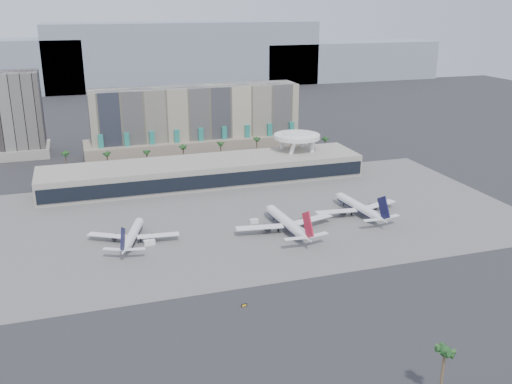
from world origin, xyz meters
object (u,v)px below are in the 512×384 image
object	(u,v)px
airliner_right	(359,207)
service_vehicle_a	(149,243)
airliner_left	(133,235)
airliner_centre	(287,222)
service_vehicle_b	(254,221)
taxiway_sign	(244,305)

from	to	relation	value
airliner_right	service_vehicle_a	world-z (taller)	airliner_right
airliner_left	service_vehicle_a	bearing A→B (deg)	-20.48
airliner_left	airliner_centre	size ratio (longest dim) A/B	0.81
service_vehicle_b	taxiway_sign	bearing A→B (deg)	-110.60
airliner_right	taxiway_sign	distance (m)	96.20
airliner_left	service_vehicle_b	xyz separation A→B (m)	(52.78, 5.00, -2.41)
service_vehicle_a	service_vehicle_b	bearing A→B (deg)	4.90
service_vehicle_b	service_vehicle_a	bearing A→B (deg)	-168.83
service_vehicle_a	taxiway_sign	world-z (taller)	service_vehicle_a
airliner_centre	service_vehicle_b	distance (m)	16.85
airliner_left	airliner_right	distance (m)	101.19
airliner_centre	service_vehicle_a	world-z (taller)	airliner_centre
taxiway_sign	service_vehicle_a	bearing A→B (deg)	99.26
airliner_centre	service_vehicle_a	size ratio (longest dim) A/B	10.46
airliner_centre	service_vehicle_a	xyz separation A→B (m)	(-57.25, 3.20, -2.91)
service_vehicle_b	airliner_left	bearing A→B (deg)	-175.09
airliner_centre	taxiway_sign	bearing A→B (deg)	-126.95
airliner_centre	taxiway_sign	distance (m)	64.84
airliner_right	airliner_left	bearing A→B (deg)	174.17
airliner_centre	airliner_right	world-z (taller)	airliner_centre
airliner_centre	service_vehicle_b	xyz separation A→B (m)	(-10.43, 12.88, -3.04)
airliner_centre	service_vehicle_b	world-z (taller)	airliner_centre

